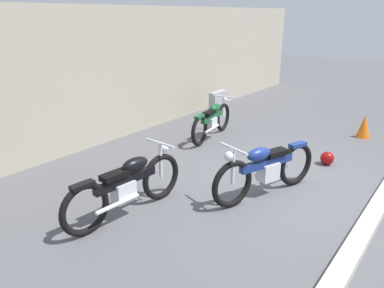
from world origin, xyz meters
The scene contains 9 objects.
ground_plane centered at (0.00, 0.00, 0.00)m, with size 40.00×40.00×0.00m, color #56565B.
building_wall centered at (0.00, 4.39, 1.51)m, with size 18.00×0.30×3.02m, color #B2A893.
curb_strip centered at (0.00, -1.52, 0.06)m, with size 18.00×0.24×0.12m, color #B7B2A8.
stone_marker centered at (2.97, 3.39, 0.38)m, with size 0.74×0.20×0.75m, color #9E9EA3.
helmet centered at (1.28, -0.30, 0.13)m, with size 0.26×0.26×0.26m, color maroon.
traffic_cone centered at (3.53, -0.43, 0.28)m, with size 0.32×0.32×0.55m, color orange.
motorcycle_green centered at (1.32, 2.48, 0.44)m, with size 2.00×0.61×0.90m.
motorcycle_blue centered at (-0.67, 0.10, 0.47)m, with size 2.09×0.93×0.98m.
motorcycle_black centered at (-2.45, 1.43, 0.47)m, with size 2.16×0.60×0.97m.
Camera 1 is at (-5.78, -2.27, 2.84)m, focal length 34.71 mm.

